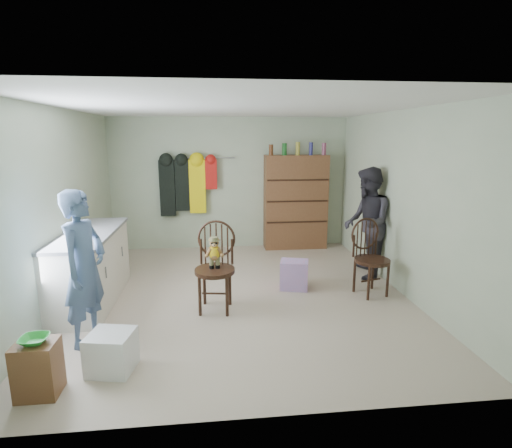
{
  "coord_description": "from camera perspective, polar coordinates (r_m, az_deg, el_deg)",
  "views": [
    {
      "loc": [
        -0.34,
        -5.19,
        2.14
      ],
      "look_at": [
        0.25,
        0.2,
        0.95
      ],
      "focal_mm": 28.0,
      "sensor_mm": 36.0,
      "label": 1
    }
  ],
  "objects": [
    {
      "name": "room_walls",
      "position": [
        5.76,
        -2.86,
        6.77
      ],
      "size": [
        5.0,
        5.0,
        5.0
      ],
      "color": "#B5C1A2",
      "rests_on": "ground"
    },
    {
      "name": "coat_rack",
      "position": [
        7.63,
        -9.93,
        5.5
      ],
      "size": [
        1.42,
        0.12,
        1.09
      ],
      "color": "#99999E",
      "rests_on": "ground"
    },
    {
      "name": "chair_far",
      "position": [
        5.7,
        15.92,
        -4.15
      ],
      "size": [
        0.57,
        0.57,
        1.05
      ],
      "rotation": [
        0.0,
        0.0,
        0.27
      ],
      "color": "#3C2215",
      "rests_on": "ground"
    },
    {
      "name": "stool",
      "position": [
        3.99,
        -28.7,
        -17.7
      ],
      "size": [
        0.33,
        0.28,
        0.47
      ],
      "primitive_type": "cube",
      "color": "brown",
      "rests_on": "ground"
    },
    {
      "name": "plastic_tub",
      "position": [
        4.11,
        -19.93,
        -16.79
      ],
      "size": [
        0.45,
        0.44,
        0.37
      ],
      "primitive_type": "cube",
      "rotation": [
        0.0,
        0.0,
        -0.19
      ],
      "color": "white",
      "rests_on": "ground"
    },
    {
      "name": "bowl",
      "position": [
        3.87,
        -29.12,
        -14.27
      ],
      "size": [
        0.23,
        0.23,
        0.06
      ],
      "primitive_type": "imported",
      "color": "green",
      "rests_on": "stool"
    },
    {
      "name": "ground_plane",
      "position": [
        5.62,
        -2.35,
        -10.01
      ],
      "size": [
        5.0,
        5.0,
        0.0
      ],
      "primitive_type": "plane",
      "color": "beige",
      "rests_on": "ground"
    },
    {
      "name": "striped_bag",
      "position": [
        5.78,
        5.48,
        -7.22
      ],
      "size": [
        0.45,
        0.39,
        0.41
      ],
      "primitive_type": "cube",
      "rotation": [
        0.0,
        0.0,
        -0.25
      ],
      "color": "pink",
      "rests_on": "ground"
    },
    {
      "name": "counter",
      "position": [
        5.68,
        -22.53,
        -5.67
      ],
      "size": [
        0.64,
        1.86,
        0.94
      ],
      "color": "silver",
      "rests_on": "ground"
    },
    {
      "name": "person_right",
      "position": [
        6.32,
        15.54,
        0.16
      ],
      "size": [
        0.83,
        0.96,
        1.7
      ],
      "primitive_type": "imported",
      "rotation": [
        0.0,
        0.0,
        -1.83
      ],
      "color": "#2D2B33",
      "rests_on": "ground"
    },
    {
      "name": "dresser",
      "position": [
        7.75,
        5.66,
        3.18
      ],
      "size": [
        1.2,
        0.39,
        2.04
      ],
      "color": "brown",
      "rests_on": "ground"
    },
    {
      "name": "chair_front",
      "position": [
        5.0,
        -5.85,
        -5.25
      ],
      "size": [
        0.56,
        0.56,
        1.12
      ],
      "rotation": [
        0.0,
        0.0,
        -0.15
      ],
      "color": "#3C2215",
      "rests_on": "ground"
    },
    {
      "name": "person_left",
      "position": [
        4.48,
        -23.32,
        -5.84
      ],
      "size": [
        0.54,
        0.68,
        1.63
      ],
      "primitive_type": "imported",
      "rotation": [
        0.0,
        0.0,
        1.29
      ],
      "color": "#475E82",
      "rests_on": "ground"
    }
  ]
}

